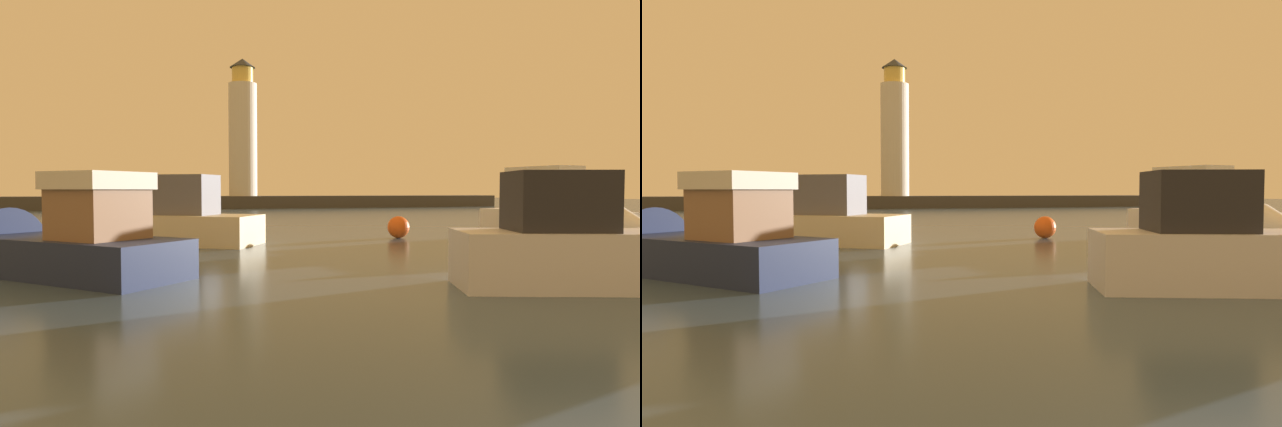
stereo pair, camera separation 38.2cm
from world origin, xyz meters
TOP-DOWN VIEW (x-y plane):
  - ground_plane at (0.00, 32.38)m, footprint 220.00×220.00m
  - breakwater at (0.00, 64.77)m, footprint 77.73×4.56m
  - lighthouse at (5.05, 64.77)m, footprint 3.41×3.41m
  - motorboat_0 at (-5.78, 22.24)m, footprint 9.25×7.05m
  - motorboat_1 at (-7.85, 14.34)m, footprint 7.14×7.08m
  - motorboat_2 at (10.88, 16.99)m, footprint 3.26×7.91m
  - motorboat_4 at (4.77, 8.17)m, footprint 7.38×4.08m
  - mooring_buoy at (5.42, 21.15)m, footprint 0.99×0.99m

SIDE VIEW (x-z plane):
  - ground_plane at x=0.00m, z-range 0.00..0.00m
  - mooring_buoy at x=5.42m, z-range 0.00..0.99m
  - motorboat_1 at x=-7.85m, z-range -0.87..2.33m
  - breakwater at x=0.00m, z-range 0.00..1.48m
  - motorboat_0 at x=-5.78m, z-range -0.89..2.53m
  - motorboat_4 at x=4.77m, z-range -0.55..2.27m
  - motorboat_2 at x=10.88m, z-range -0.62..2.74m
  - lighthouse at x=5.05m, z-range 1.04..17.60m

